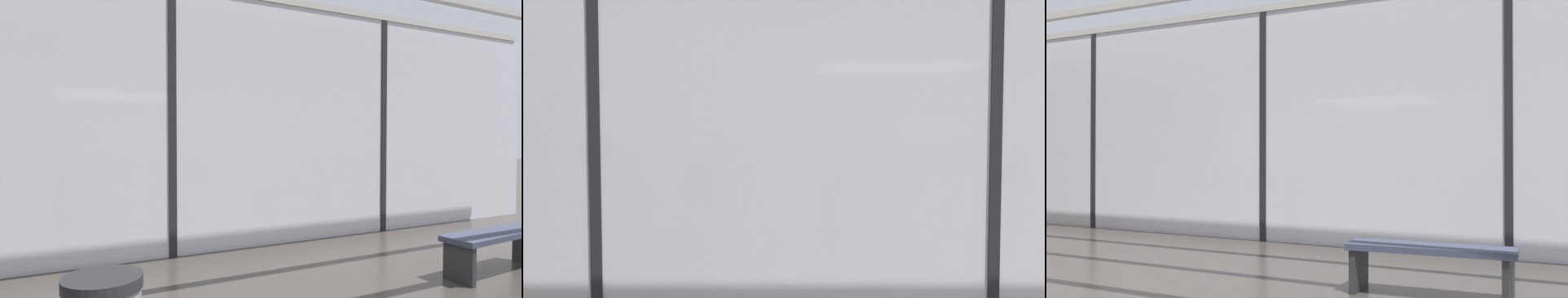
# 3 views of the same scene
# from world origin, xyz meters

# --- Properties ---
(glass_curtain_wall) EXTENTS (14.00, 0.08, 3.44)m
(glass_curtain_wall) POSITION_xyz_m (0.00, 5.20, 1.72)
(glass_curtain_wall) COLOR silver
(glass_curtain_wall) RESTS_ON ground
(window_mullion_1) EXTENTS (0.10, 0.12, 3.44)m
(window_mullion_1) POSITION_xyz_m (0.00, 5.20, 1.72)
(window_mullion_1) COLOR black
(window_mullion_1) RESTS_ON ground
(window_mullion_2) EXTENTS (0.10, 0.12, 3.44)m
(window_mullion_2) POSITION_xyz_m (3.50, 5.20, 1.72)
(window_mullion_2) COLOR black
(window_mullion_2) RESTS_ON ground
(parked_airplane) EXTENTS (10.85, 3.63, 3.63)m
(parked_airplane) POSITION_xyz_m (1.72, 11.24, 1.82)
(parked_airplane) COLOR silver
(parked_airplane) RESTS_ON ground
(waiting_bench) EXTENTS (1.52, 0.50, 0.47)m
(waiting_bench) POSITION_xyz_m (3.11, 2.91, 0.36)
(waiting_bench) COLOR #33384C
(waiting_bench) RESTS_ON ground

